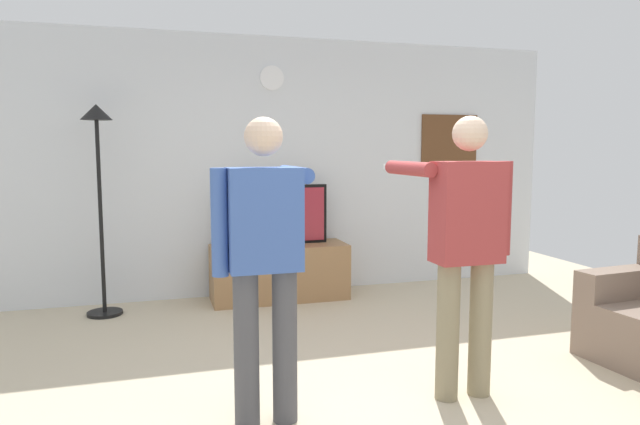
{
  "coord_description": "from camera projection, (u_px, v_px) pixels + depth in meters",
  "views": [
    {
      "loc": [
        -1.25,
        -3.0,
        1.55
      ],
      "look_at": [
        -0.01,
        1.2,
        1.05
      ],
      "focal_mm": 31.85,
      "sensor_mm": 36.0,
      "label": 1
    }
  ],
  "objects": [
    {
      "name": "back_wall",
      "position": [
        274.0,
        167.0,
        6.05
      ],
      "size": [
        6.4,
        0.1,
        2.7
      ],
      "primitive_type": "cube",
      "color": "silver",
      "rests_on": "ground_plane"
    },
    {
      "name": "tv_stand",
      "position": [
        279.0,
        272.0,
        5.83
      ],
      "size": [
        1.38,
        0.54,
        0.57
      ],
      "color": "#997047",
      "rests_on": "ground_plane"
    },
    {
      "name": "framed_picture",
      "position": [
        449.0,
        140.0,
        6.54
      ],
      "size": [
        0.7,
        0.04,
        0.58
      ],
      "primitive_type": "cube",
      "color": "brown"
    },
    {
      "name": "floor_lamp",
      "position": [
        98.0,
        166.0,
        5.15
      ],
      "size": [
        0.32,
        0.32,
        1.94
      ],
      "color": "black",
      "rests_on": "ground_plane"
    },
    {
      "name": "ground_plane",
      "position": [
        378.0,
        408.0,
        3.39
      ],
      "size": [
        8.4,
        8.4,
        0.0
      ],
      "primitive_type": "plane",
      "color": "beige"
    },
    {
      "name": "person_standing_nearer_couch",
      "position": [
        466.0,
        240.0,
        3.46
      ],
      "size": [
        0.6,
        0.78,
        1.74
      ],
      "color": "gray",
      "rests_on": "ground_plane"
    },
    {
      "name": "person_standing_nearer_lamp",
      "position": [
        264.0,
        254.0,
        3.12
      ],
      "size": [
        0.58,
        0.78,
        1.71
      ],
      "color": "#4C4C51",
      "rests_on": "ground_plane"
    },
    {
      "name": "wall_clock",
      "position": [
        272.0,
        78.0,
        5.88
      ],
      "size": [
        0.25,
        0.03,
        0.25
      ],
      "primitive_type": "cylinder",
      "rotation": [
        1.57,
        0.0,
        0.0
      ],
      "color": "white"
    },
    {
      "name": "television",
      "position": [
        278.0,
        215.0,
        5.8
      ],
      "size": [
        1.03,
        0.07,
        0.61
      ],
      "color": "black",
      "rests_on": "tv_stand"
    }
  ]
}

